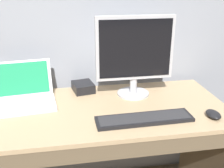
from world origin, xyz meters
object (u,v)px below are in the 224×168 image
Objects in this scene: wired_keyboard at (144,119)px; laptop_white at (22,96)px; external_monitor at (135,53)px; computer_mouse at (213,114)px; external_drive_box at (83,87)px.

laptop_white is at bearing 153.41° from wired_keyboard.
external_monitor is 0.41m from wired_keyboard.
computer_mouse is (1.00, -0.34, -0.03)m from laptop_white.
laptop_white is at bearing -161.08° from external_drive_box.
external_drive_box is at bearing 145.16° from computer_mouse.
wired_keyboard is 4.78× the size of computer_mouse.
external_drive_box reaches higher than computer_mouse.
external_monitor is 3.33× the size of external_drive_box.
computer_mouse is at bearing -18.87° from laptop_white.
computer_mouse is 0.72× the size of external_drive_box.
external_monitor is 0.55m from computer_mouse.
laptop_white reaches higher than computer_mouse.
external_drive_box is (-0.30, 0.12, -0.24)m from external_monitor.
external_drive_box is at bearing 158.85° from external_monitor.
computer_mouse is (0.34, -0.35, -0.25)m from external_monitor.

